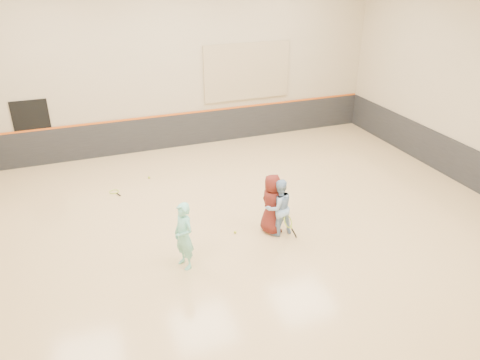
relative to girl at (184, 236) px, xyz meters
name	(u,v)px	position (x,y,z in m)	size (l,w,h in m)	color
room	(229,202)	(1.42, 1.06, 0.03)	(15.04, 12.04, 6.22)	tan
wainscot_back	(173,131)	(1.42, 7.03, -0.19)	(14.90, 0.04, 1.20)	#232326
wainscot_right	(465,165)	(8.89, 1.06, -0.19)	(0.04, 11.90, 1.20)	#232326
accent_stripe	(172,115)	(1.42, 7.02, 0.43)	(14.90, 0.03, 0.06)	#D85914
acoustic_panel	(247,72)	(4.22, 7.01, 1.71)	(3.20, 0.08, 2.00)	tan
doorway	(34,134)	(-3.08, 7.04, 0.31)	(1.10, 0.05, 2.20)	black
girl	(184,236)	(0.00, 0.00, 0.00)	(0.57, 0.38, 1.57)	#7FDDCA
instructor	(279,207)	(2.50, 0.50, -0.05)	(0.72, 0.56, 1.48)	#91B5E0
young_man	(272,204)	(2.39, 0.65, -0.01)	(0.76, 0.49, 1.56)	#5A1B15
held_racket	(288,221)	(2.65, 0.26, -0.35)	(0.42, 0.42, 0.68)	#A6C12A
spare_racket	(114,191)	(-1.05, 4.21, -0.76)	(0.62, 0.62, 0.06)	#A9D22E
ball_under_racket	(235,232)	(1.50, 0.86, -0.75)	(0.07, 0.07, 0.07)	#D0D631
ball_in_hand	(276,196)	(2.46, 0.58, 0.23)	(0.07, 0.07, 0.07)	#C4DE33
ball_beside_spare	(149,177)	(0.08, 4.76, -0.75)	(0.07, 0.07, 0.07)	#B1CF30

